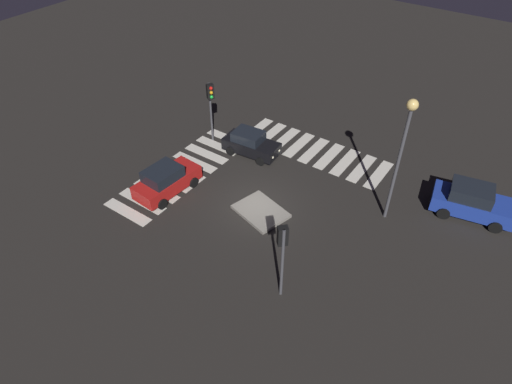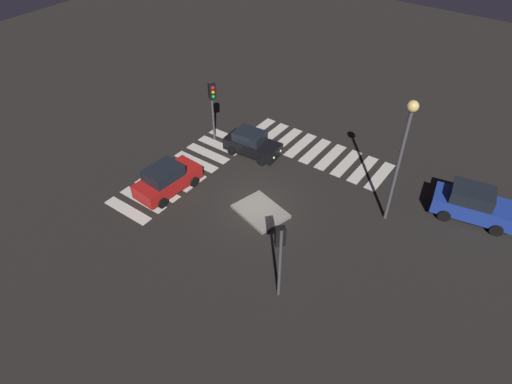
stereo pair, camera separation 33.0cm
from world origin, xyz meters
The scene contains 10 objects.
ground_plane centered at (0.00, 0.00, 0.00)m, with size 80.00×80.00×0.00m, color black.
traffic_island centered at (-0.56, 0.34, 0.09)m, with size 3.26×2.76×0.18m.
car_black centered at (3.23, -4.00, 0.79)m, with size 3.79×1.98×1.61m.
car_blue centered at (-10.08, -6.17, 0.92)m, with size 4.52×2.62×1.87m.
car_red centered at (4.96, 1.98, 0.86)m, with size 2.11×4.14×1.76m.
traffic_light_west centered at (-4.37, 4.29, 3.13)m, with size 0.54×0.54×4.12m.
traffic_light_east centered at (6.16, -3.75, 3.21)m, with size 0.53×0.54×4.24m.
street_lamp centered at (-6.36, -3.37, 4.96)m, with size 0.56×0.56×7.22m.
crosswalk_near centered at (0.00, -6.68, 0.01)m, with size 9.90×3.20×0.02m.
crosswalk_side centered at (5.59, 0.00, 0.01)m, with size 3.20×9.90×0.02m.
Camera 2 is at (-11.23, 15.47, 17.03)m, focal length 31.52 mm.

